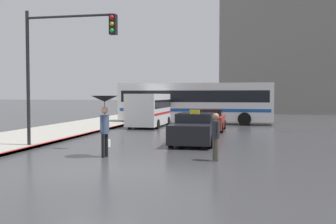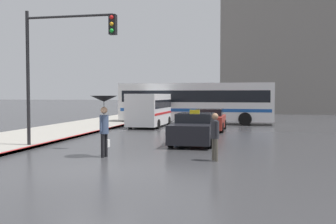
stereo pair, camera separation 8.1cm
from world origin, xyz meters
TOP-DOWN VIEW (x-y plane):
  - ground_plane at (0.00, 0.00)m, footprint 300.00×300.00m
  - taxi at (2.07, 6.89)m, footprint 1.91×4.36m
  - sedan_red at (2.09, 13.68)m, footprint 1.91×4.03m
  - ambulance_van at (-2.30, 15.83)m, footprint 2.15×5.56m
  - city_bus at (0.43, 19.29)m, footprint 11.84×2.91m
  - pedestrian_with_umbrella at (-0.58, 2.35)m, footprint 0.97×0.97m
  - pedestrian_man at (3.39, 2.36)m, footprint 0.38×0.41m
  - traffic_light at (-3.07, 4.11)m, footprint 4.00×0.38m
  - building_tower_near at (8.84, 41.09)m, footprint 15.38×11.49m

SIDE VIEW (x-z plane):
  - ground_plane at x=0.00m, z-range 0.00..0.00m
  - sedan_red at x=2.09m, z-range -0.04..1.32m
  - taxi at x=2.07m, z-range -0.11..1.44m
  - pedestrian_man at x=3.39m, z-range 0.13..1.75m
  - ambulance_van at x=-2.30m, z-range 0.13..2.43m
  - pedestrian_with_umbrella at x=-0.58m, z-range 0.62..2.83m
  - city_bus at x=0.43m, z-range 0.18..3.30m
  - traffic_light at x=-3.07m, z-range 1.15..6.90m
  - building_tower_near at x=8.84m, z-range 0.00..22.60m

